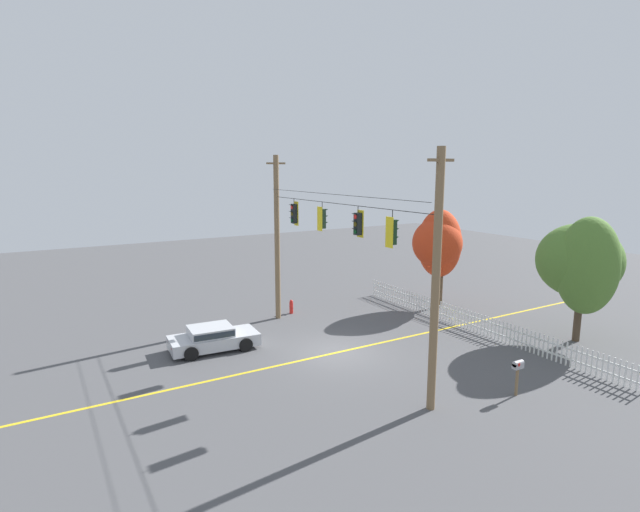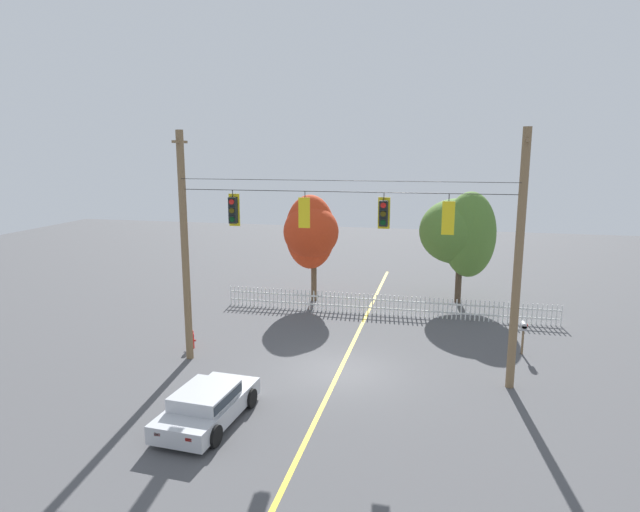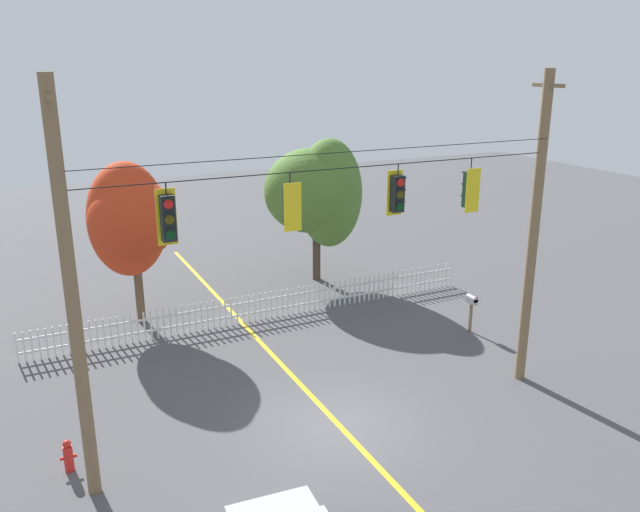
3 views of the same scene
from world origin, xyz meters
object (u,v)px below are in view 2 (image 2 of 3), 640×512
object	(u,v)px
traffic_signal_eastbound_side	(233,210)
roadside_mailbox	(524,328)
autumn_maple_near_fence	(311,232)
parked_car	(207,404)
autumn_maple_mid	(461,233)
traffic_signal_westbound_side	(384,213)
fire_hydrant	(192,339)
traffic_signal_northbound_primary	(448,218)
traffic_signal_northbound_secondary	(305,212)

from	to	relation	value
traffic_signal_eastbound_side	roadside_mailbox	size ratio (longest dim) A/B	1.00
autumn_maple_near_fence	parked_car	bearing A→B (deg)	-89.28
autumn_maple_mid	traffic_signal_eastbound_side	bearing A→B (deg)	-128.82
traffic_signal_westbound_side	autumn_maple_mid	xyz separation A→B (m)	(3.10, 10.98, -2.20)
traffic_signal_westbound_side	fire_hydrant	xyz separation A→B (m)	(-8.24, 1.05, -5.75)
fire_hydrant	traffic_signal_eastbound_side	bearing A→B (deg)	-22.70
traffic_signal_northbound_primary	autumn_maple_near_fence	size ratio (longest dim) A/B	0.24
traffic_signal_northbound_secondary	traffic_signal_eastbound_side	bearing A→B (deg)	179.62
parked_car	roadside_mailbox	distance (m)	13.30
fire_hydrant	parked_car	bearing A→B (deg)	-59.97
autumn_maple_mid	fire_hydrant	xyz separation A→B (m)	(-11.34, -9.93, -3.55)
autumn_maple_mid	fire_hydrant	world-z (taller)	autumn_maple_mid
autumn_maple_near_fence	traffic_signal_westbound_side	bearing A→B (deg)	-61.98
traffic_signal_eastbound_side	fire_hydrant	distance (m)	6.34
roadside_mailbox	fire_hydrant	bearing A→B (deg)	-170.00
autumn_maple_mid	parked_car	bearing A→B (deg)	-116.69
traffic_signal_westbound_side	fire_hydrant	distance (m)	10.10
autumn_maple_mid	parked_car	world-z (taller)	autumn_maple_mid
traffic_signal_eastbound_side	traffic_signal_northbound_secondary	distance (m)	2.83
traffic_signal_northbound_secondary	parked_car	world-z (taller)	traffic_signal_northbound_secondary
traffic_signal_northbound_primary	autumn_maple_near_fence	distance (m)	12.11
traffic_signal_westbound_side	parked_car	bearing A→B (deg)	-135.11
traffic_signal_westbound_side	roadside_mailbox	size ratio (longest dim) A/B	0.95
traffic_signal_eastbound_side	fire_hydrant	world-z (taller)	traffic_signal_eastbound_side
autumn_maple_near_fence	fire_hydrant	bearing A→B (deg)	-110.99
traffic_signal_westbound_side	autumn_maple_mid	size ratio (longest dim) A/B	0.21
traffic_signal_westbound_side	traffic_signal_northbound_primary	distance (m)	2.26
traffic_signal_northbound_primary	parked_car	distance (m)	10.16
traffic_signal_northbound_secondary	fire_hydrant	xyz separation A→B (m)	(-5.34, 1.07, -5.72)
traffic_signal_westbound_side	autumn_maple_near_fence	size ratio (longest dim) A/B	0.22
traffic_signal_westbound_side	autumn_maple_near_fence	bearing A→B (deg)	118.02
autumn_maple_near_fence	roadside_mailbox	size ratio (longest dim) A/B	4.32
autumn_maple_mid	traffic_signal_northbound_primary	bearing A→B (deg)	-94.40
traffic_signal_northbound_secondary	autumn_maple_mid	bearing A→B (deg)	61.37
autumn_maple_mid	parked_car	distance (m)	18.00
traffic_signal_northbound_secondary	traffic_signal_westbound_side	size ratio (longest dim) A/B	1.02
traffic_signal_northbound_primary	autumn_maple_mid	world-z (taller)	traffic_signal_northbound_primary
autumn_maple_near_fence	traffic_signal_northbound_primary	bearing A→B (deg)	-52.41
traffic_signal_westbound_side	fire_hydrant	size ratio (longest dim) A/B	1.60
fire_hydrant	roadside_mailbox	distance (m)	14.00
traffic_signal_eastbound_side	traffic_signal_westbound_side	world-z (taller)	same
traffic_signal_eastbound_side	autumn_maple_near_fence	xyz separation A→B (m)	(0.71, 9.43, -2.19)
traffic_signal_northbound_secondary	fire_hydrant	bearing A→B (deg)	168.68
traffic_signal_northbound_primary	autumn_maple_mid	size ratio (longest dim) A/B	0.23
parked_car	fire_hydrant	size ratio (longest dim) A/B	5.09
autumn_maple_mid	roadside_mailbox	xyz separation A→B (m)	(2.43, -7.50, -2.83)
traffic_signal_eastbound_side	parked_car	size ratio (longest dim) A/B	0.33
traffic_signal_westbound_side	roadside_mailbox	bearing A→B (deg)	32.15
parked_car	fire_hydrant	bearing A→B (deg)	120.03
fire_hydrant	autumn_maple_near_fence	bearing A→B (deg)	69.01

